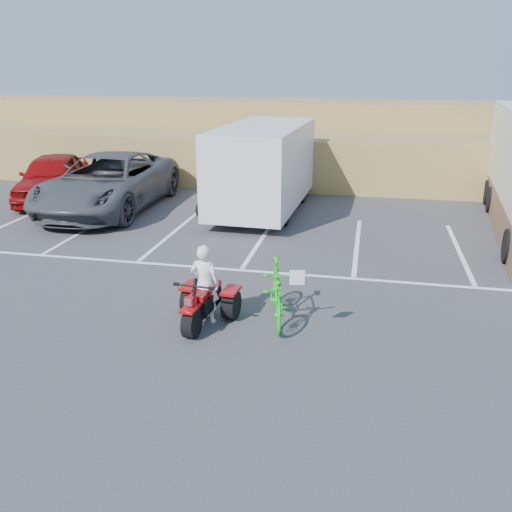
% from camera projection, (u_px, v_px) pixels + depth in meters
% --- Properties ---
extents(ground, '(100.00, 100.00, 0.00)m').
position_uv_depth(ground, '(214.00, 312.00, 10.93)').
color(ground, '#3B3B3E').
rests_on(ground, ground).
extents(parking_stripes, '(28.00, 5.16, 0.01)m').
position_uv_depth(parking_stripes, '(287.00, 251.00, 14.52)').
color(parking_stripes, white).
rests_on(parking_stripes, ground).
extents(grass_embankment, '(40.00, 8.50, 3.10)m').
position_uv_depth(grass_embankment, '(306.00, 142.00, 24.76)').
color(grass_embankment, olive).
rests_on(grass_embankment, ground).
extents(red_trike_atv, '(1.26, 1.61, 0.98)m').
position_uv_depth(red_trike_atv, '(203.00, 324.00, 10.40)').
color(red_trike_atv, '#9E090B').
rests_on(red_trike_atv, ground).
extents(rider, '(0.60, 0.42, 1.56)m').
position_uv_depth(rider, '(205.00, 284.00, 10.28)').
color(rider, white).
rests_on(rider, ground).
extents(green_dirt_bike, '(0.98, 2.04, 1.18)m').
position_uv_depth(green_dirt_bike, '(277.00, 292.00, 10.39)').
color(green_dirt_bike, '#14BF19').
rests_on(green_dirt_bike, ground).
extents(grey_pickup, '(3.23, 6.81, 1.88)m').
position_uv_depth(grey_pickup, '(108.00, 182.00, 18.45)').
color(grey_pickup, '#44464B').
rests_on(grey_pickup, ground).
extents(red_car, '(3.31, 5.28, 1.68)m').
position_uv_depth(red_car, '(53.00, 177.00, 19.85)').
color(red_car, maroon).
rests_on(red_car, ground).
extents(cargo_trailer, '(2.72, 6.25, 2.87)m').
position_uv_depth(cargo_trailer, '(264.00, 166.00, 18.02)').
color(cargo_trailer, silver).
rests_on(cargo_trailer, ground).
extents(quad_atv_blue, '(1.13, 1.41, 0.85)m').
position_uv_depth(quad_atv_blue, '(217.00, 214.00, 18.15)').
color(quad_atv_blue, navy).
rests_on(quad_atv_blue, ground).
extents(quad_atv_green, '(1.61, 1.85, 1.01)m').
position_uv_depth(quad_atv_green, '(241.00, 215.00, 18.01)').
color(quad_atv_green, '#185212').
rests_on(quad_atv_green, ground).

